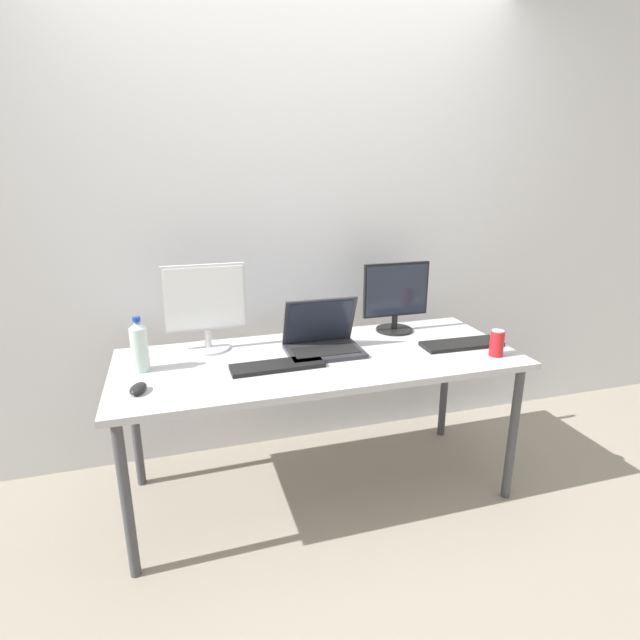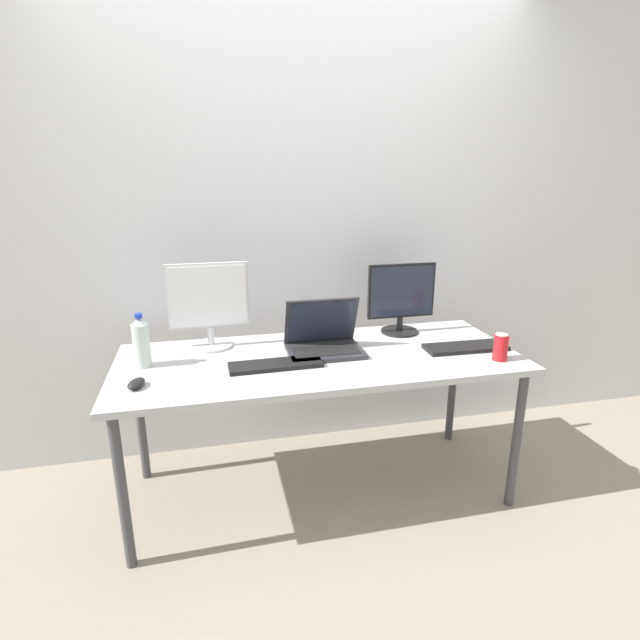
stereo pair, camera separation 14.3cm
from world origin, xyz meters
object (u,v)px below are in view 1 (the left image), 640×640
object	(u,v)px
monitor_left	(206,306)
water_bottle	(139,346)
work_desk	(320,367)
keyboard_aux	(277,366)
laptop_silver	(323,339)
keyboard_main	(461,344)
soda_can_near_keyboard	(497,343)
mouse_by_keyboard	(138,389)
monitor_center	(396,296)

from	to	relation	value
monitor_left	water_bottle	bearing A→B (deg)	-148.18
work_desk	keyboard_aux	size ratio (longest dim) A/B	4.53
work_desk	laptop_silver	bearing A→B (deg)	63.09
monitor_left	water_bottle	world-z (taller)	monitor_left
keyboard_main	soda_can_near_keyboard	size ratio (longest dim) A/B	3.22
keyboard_aux	water_bottle	world-z (taller)	water_bottle
keyboard_main	soda_can_near_keyboard	distance (m)	0.19
work_desk	mouse_by_keyboard	distance (m)	0.83
keyboard_main	keyboard_aux	distance (m)	0.94
work_desk	soda_can_near_keyboard	world-z (taller)	soda_can_near_keyboard
work_desk	keyboard_aux	bearing A→B (deg)	-159.62
monitor_left	keyboard_aux	distance (m)	0.48
monitor_left	laptop_silver	size ratio (longest dim) A/B	1.18
laptop_silver	keyboard_main	size ratio (longest dim) A/B	0.88
monitor_left	water_bottle	size ratio (longest dim) A/B	1.71
keyboard_main	mouse_by_keyboard	size ratio (longest dim) A/B	4.01
laptop_silver	soda_can_near_keyboard	xyz separation A→B (m)	(0.77, -0.29, 0.00)
monitor_left	mouse_by_keyboard	xyz separation A→B (m)	(-0.31, -0.42, -0.21)
mouse_by_keyboard	soda_can_near_keyboard	bearing A→B (deg)	16.31
work_desk	monitor_center	world-z (taller)	monitor_center
work_desk	monitor_left	world-z (taller)	monitor_left
keyboard_main	water_bottle	xyz separation A→B (m)	(-1.52, 0.13, 0.10)
monitor_center	keyboard_aux	size ratio (longest dim) A/B	0.90
monitor_center	keyboard_main	world-z (taller)	monitor_center
keyboard_aux	soda_can_near_keyboard	xyz separation A→B (m)	(1.03, -0.15, 0.05)
work_desk	water_bottle	distance (m)	0.82
laptop_silver	monitor_center	bearing A→B (deg)	21.78
keyboard_main	work_desk	bearing A→B (deg)	175.90
monitor_center	laptop_silver	bearing A→B (deg)	-158.22
laptop_silver	soda_can_near_keyboard	bearing A→B (deg)	-20.84
water_bottle	soda_can_near_keyboard	world-z (taller)	water_bottle
laptop_silver	mouse_by_keyboard	size ratio (longest dim) A/B	3.52
monitor_left	water_bottle	distance (m)	0.37
keyboard_aux	monitor_left	bearing A→B (deg)	128.13
monitor_center	keyboard_aux	xyz separation A→B (m)	(-0.72, -0.33, -0.18)
work_desk	laptop_silver	xyz separation A→B (m)	(0.03, 0.06, 0.12)
work_desk	keyboard_main	world-z (taller)	keyboard_main
monitor_left	keyboard_main	size ratio (longest dim) A/B	1.04
monitor_center	water_bottle	world-z (taller)	monitor_center
laptop_silver	keyboard_aux	xyz separation A→B (m)	(-0.26, -0.15, -0.05)
keyboard_main	water_bottle	bearing A→B (deg)	176.52
work_desk	soda_can_near_keyboard	bearing A→B (deg)	-16.08
laptop_silver	keyboard_aux	size ratio (longest dim) A/B	0.86
keyboard_aux	mouse_by_keyboard	distance (m)	0.59
monitor_left	mouse_by_keyboard	size ratio (longest dim) A/B	4.17
keyboard_aux	work_desk	bearing A→B (deg)	18.99
monitor_center	laptop_silver	size ratio (longest dim) A/B	1.06
keyboard_main	keyboard_aux	world-z (taller)	same
mouse_by_keyboard	water_bottle	bearing A→B (deg)	107.32
work_desk	keyboard_aux	xyz separation A→B (m)	(-0.22, -0.08, 0.07)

